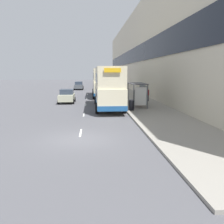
# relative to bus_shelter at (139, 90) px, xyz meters

# --- Properties ---
(ground_plane) EXTENTS (220.00, 220.00, 0.00)m
(ground_plane) POSITION_rel_bus_shelter_xyz_m (-5.77, -12.22, -1.88)
(ground_plane) COLOR #515156
(pavement) EXTENTS (5.00, 93.00, 0.14)m
(pavement) POSITION_rel_bus_shelter_xyz_m (0.73, 26.28, -1.81)
(pavement) COLOR gray
(pavement) RESTS_ON ground_plane
(terrace_facade) EXTENTS (3.10, 93.00, 15.51)m
(terrace_facade) POSITION_rel_bus_shelter_xyz_m (4.72, 26.28, 5.88)
(terrace_facade) COLOR beige
(terrace_facade) RESTS_ON ground_plane
(lane_mark_0) EXTENTS (0.12, 2.00, 0.01)m
(lane_mark_0) POSITION_rel_bus_shelter_xyz_m (-5.77, -10.69, -1.87)
(lane_mark_0) COLOR silver
(lane_mark_0) RESTS_ON ground_plane
(lane_mark_1) EXTENTS (0.12, 2.00, 0.01)m
(lane_mark_1) POSITION_rel_bus_shelter_xyz_m (-5.77, -3.87, -1.87)
(lane_mark_1) COLOR silver
(lane_mark_1) RESTS_ON ground_plane
(lane_mark_2) EXTENTS (0.12, 2.00, 0.01)m
(lane_mark_2) POSITION_rel_bus_shelter_xyz_m (-5.77, 2.95, -1.87)
(lane_mark_2) COLOR silver
(lane_mark_2) RESTS_ON ground_plane
(lane_mark_3) EXTENTS (0.12, 2.00, 0.01)m
(lane_mark_3) POSITION_rel_bus_shelter_xyz_m (-5.77, 9.76, -1.87)
(lane_mark_3) COLOR silver
(lane_mark_3) RESTS_ON ground_plane
(lane_mark_4) EXTENTS (0.12, 2.00, 0.01)m
(lane_mark_4) POSITION_rel_bus_shelter_xyz_m (-5.77, 16.58, -1.87)
(lane_mark_4) COLOR silver
(lane_mark_4) RESTS_ON ground_plane
(bus_shelter) EXTENTS (1.60, 4.20, 2.48)m
(bus_shelter) POSITION_rel_bus_shelter_xyz_m (0.00, 0.00, 0.00)
(bus_shelter) COLOR #4C4C51
(bus_shelter) RESTS_ON ground_plane
(double_decker_bus_near) EXTENTS (2.85, 10.62, 4.30)m
(double_decker_bus_near) POSITION_rel_bus_shelter_xyz_m (-3.30, -0.12, 0.41)
(double_decker_bus_near) COLOR beige
(double_decker_bus_near) RESTS_ON ground_plane
(double_decker_bus_ahead) EXTENTS (2.85, 11.18, 4.30)m
(double_decker_bus_ahead) POSITION_rel_bus_shelter_xyz_m (-3.49, 12.81, 0.41)
(double_decker_bus_ahead) COLOR beige
(double_decker_bus_ahead) RESTS_ON ground_plane
(car_0) EXTENTS (1.98, 3.89, 1.69)m
(car_0) POSITION_rel_bus_shelter_xyz_m (-8.14, 5.10, -1.04)
(car_0) COLOR #B7B799
(car_0) RESTS_ON ground_plane
(car_1) EXTENTS (2.04, 4.45, 1.77)m
(car_1) POSITION_rel_bus_shelter_xyz_m (-3.38, 38.85, -1.00)
(car_1) COLOR maroon
(car_1) RESTS_ON ground_plane
(car_2) EXTENTS (1.98, 4.11, 1.73)m
(car_2) POSITION_rel_bus_shelter_xyz_m (-7.83, 28.58, -1.02)
(car_2) COLOR #4C5156
(car_2) RESTS_ON ground_plane
(pedestrian_at_shelter) EXTENTS (0.35, 0.35, 1.79)m
(pedestrian_at_shelter) POSITION_rel_bus_shelter_xyz_m (0.24, 3.56, -0.82)
(pedestrian_at_shelter) COLOR #23232D
(pedestrian_at_shelter) RESTS_ON ground_plane
(pedestrian_1) EXTENTS (0.33, 0.33, 1.65)m
(pedestrian_1) POSITION_rel_bus_shelter_xyz_m (2.02, 4.78, -0.89)
(pedestrian_1) COLOR #23232D
(pedestrian_1) RESTS_ON ground_plane
(litter_bin) EXTENTS (0.55, 0.55, 1.05)m
(litter_bin) POSITION_rel_bus_shelter_xyz_m (-1.22, -2.54, -1.21)
(litter_bin) COLOR black
(litter_bin) RESTS_ON ground_plane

